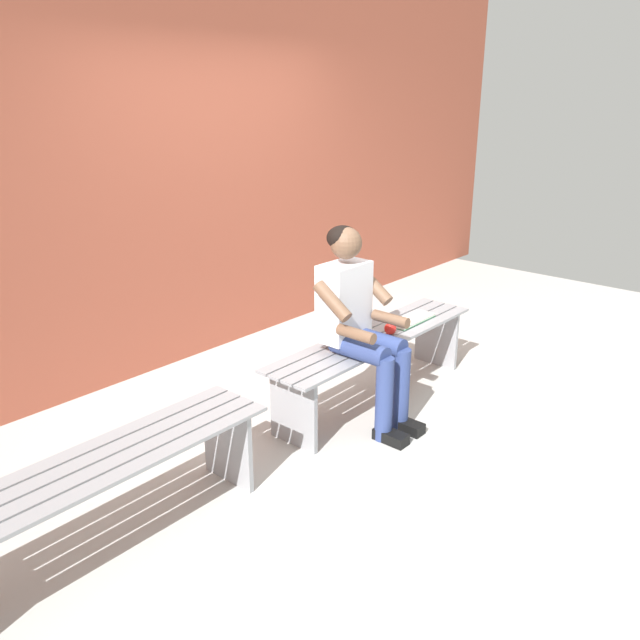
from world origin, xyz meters
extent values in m
cube|color=#B2B2AD|center=(1.07, 1.00, -0.02)|extent=(10.00, 7.00, 0.04)
cube|color=#9E4C38|center=(0.50, -1.71, 1.58)|extent=(9.50, 0.24, 3.16)
cube|color=gray|center=(0.00, -0.16, 0.47)|extent=(1.88, 0.10, 0.02)
cube|color=gray|center=(0.00, -0.05, 0.47)|extent=(1.88, 0.10, 0.02)
cube|color=gray|center=(0.00, 0.05, 0.47)|extent=(1.88, 0.10, 0.02)
cube|color=gray|center=(0.00, 0.16, 0.47)|extent=(1.88, 0.10, 0.02)
cube|color=gray|center=(-0.82, 0.00, 0.23)|extent=(0.03, 0.37, 0.46)
cube|color=gray|center=(0.82, 0.00, 0.23)|extent=(0.03, 0.37, 0.46)
cube|color=gray|center=(2.14, -0.16, 0.47)|extent=(1.81, 0.10, 0.02)
cube|color=gray|center=(2.13, -0.05, 0.47)|extent=(1.81, 0.10, 0.02)
cube|color=gray|center=(2.13, 0.05, 0.47)|extent=(1.81, 0.10, 0.02)
cube|color=gray|center=(2.13, 0.16, 0.47)|extent=(1.81, 0.10, 0.02)
cube|color=gray|center=(1.35, 0.00, 0.23)|extent=(0.03, 0.37, 0.46)
cube|color=silver|center=(0.32, -0.02, 0.80)|extent=(0.34, 0.20, 0.50)
sphere|color=brown|center=(0.32, -0.01, 1.18)|extent=(0.20, 0.20, 0.20)
ellipsoid|color=black|center=(0.32, -0.04, 1.21)|extent=(0.20, 0.19, 0.15)
cylinder|color=navy|center=(0.23, 0.18, 0.55)|extent=(0.13, 0.40, 0.13)
cylinder|color=navy|center=(0.41, 0.18, 0.55)|extent=(0.13, 0.40, 0.13)
cylinder|color=navy|center=(0.23, 0.38, 0.27)|extent=(0.11, 0.11, 0.55)
cube|color=black|center=(0.23, 0.44, 0.04)|extent=(0.10, 0.22, 0.07)
cylinder|color=navy|center=(0.41, 0.38, 0.27)|extent=(0.11, 0.11, 0.55)
cube|color=black|center=(0.41, 0.44, 0.04)|extent=(0.10, 0.22, 0.07)
cylinder|color=brown|center=(0.11, 0.06, 0.87)|extent=(0.08, 0.28, 0.23)
cylinder|color=brown|center=(0.14, 0.22, 0.69)|extent=(0.07, 0.26, 0.07)
cylinder|color=brown|center=(0.53, 0.06, 0.87)|extent=(0.08, 0.28, 0.23)
cylinder|color=brown|center=(0.50, 0.22, 0.69)|extent=(0.07, 0.26, 0.07)
sphere|color=red|center=(-0.09, 0.06, 0.52)|extent=(0.08, 0.08, 0.08)
cube|color=white|center=(-0.51, 0.03, 0.49)|extent=(0.20, 0.15, 0.02)
cube|color=white|center=(-0.30, 0.03, 0.49)|extent=(0.20, 0.15, 0.02)
cube|color=#33724C|center=(-0.41, 0.03, 0.48)|extent=(0.41, 0.16, 0.01)
camera|label=1|loc=(3.38, 2.44, 2.08)|focal=36.46mm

